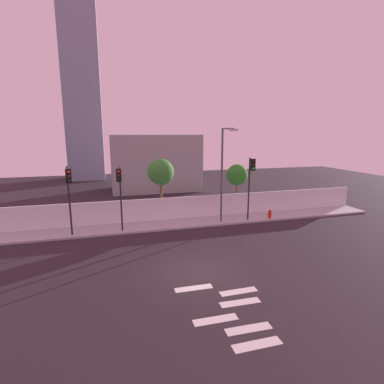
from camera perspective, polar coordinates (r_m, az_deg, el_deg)
name	(u,v)px	position (r m, az deg, el deg)	size (l,w,h in m)	color
ground_plane	(199,272)	(16.26, 1.34, -14.94)	(80.00, 80.00, 0.00)	#281F24
sidewalk	(168,225)	(23.64, -4.55, -6.23)	(36.00, 2.40, 0.15)	#A3A3A3
perimeter_wall	(165,209)	(24.59, -5.18, -3.18)	(36.00, 0.18, 1.80)	silver
crosswalk_marking	(231,310)	(13.33, 7.39, -21.44)	(3.71, 4.71, 0.01)	silver
traffic_light_left	(120,186)	(21.33, -13.60, 1.10)	(0.36, 1.12, 4.64)	black
traffic_light_center	(251,176)	(23.81, 11.18, 2.96)	(0.44, 1.19, 5.07)	black
traffic_light_right	(69,187)	(21.09, -22.43, 0.85)	(0.49, 1.82, 4.81)	black
street_lamp_curbside	(223,168)	(23.21, 5.99, 4.57)	(0.60, 2.15, 7.35)	#4C4C51
fire_hydrant	(270,214)	(25.75, 14.59, -4.03)	(0.44, 0.26, 0.72)	red
roadside_tree_leftmost	(161,172)	(25.53, -5.97, 3.75)	(2.26, 2.26, 5.01)	brown
roadside_tree_midleft	(237,175)	(27.67, 8.60, 3.22)	(1.93, 1.93, 4.33)	brown
low_building_distant	(155,163)	(38.04, -7.04, 5.60)	(10.76, 6.00, 6.88)	gray
tower_on_skyline	(82,82)	(50.04, -20.29, 19.06)	(5.22, 5.00, 28.97)	gray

